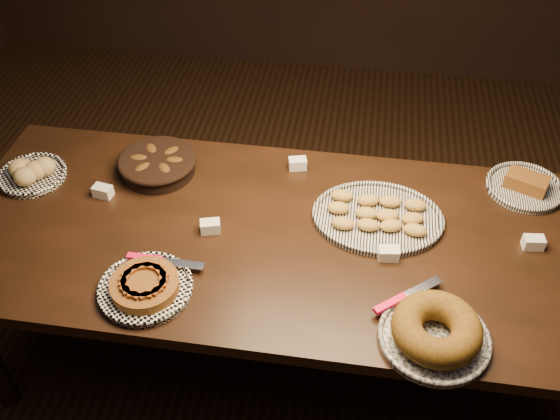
# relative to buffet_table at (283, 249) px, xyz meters

# --- Properties ---
(ground) EXTENTS (5.00, 5.00, 0.00)m
(ground) POSITION_rel_buffet_table_xyz_m (0.00, 0.00, -0.68)
(ground) COLOR black
(ground) RESTS_ON ground
(buffet_table) EXTENTS (2.40, 1.00, 0.75)m
(buffet_table) POSITION_rel_buffet_table_xyz_m (0.00, 0.00, 0.00)
(buffet_table) COLOR black
(buffet_table) RESTS_ON ground
(apple_tart_plate) EXTENTS (0.32, 0.31, 0.06)m
(apple_tart_plate) POSITION_rel_buffet_table_xyz_m (-0.40, -0.32, 0.10)
(apple_tart_plate) COLOR white
(apple_tart_plate) RESTS_ON buffet_table
(madeleine_platter) EXTENTS (0.47, 0.38, 0.05)m
(madeleine_platter) POSITION_rel_buffet_table_xyz_m (0.33, 0.13, 0.09)
(madeleine_platter) COLOR black
(madeleine_platter) RESTS_ON buffet_table
(bundt_cake_plate) EXTENTS (0.36, 0.42, 0.11)m
(bundt_cake_plate) POSITION_rel_buffet_table_xyz_m (0.52, -0.38, 0.12)
(bundt_cake_plate) COLOR black
(bundt_cake_plate) RESTS_ON buffet_table
(croissant_basket) EXTENTS (0.31, 0.31, 0.08)m
(croissant_basket) POSITION_rel_buffet_table_xyz_m (-0.54, 0.27, 0.12)
(croissant_basket) COLOR black
(croissant_basket) RESTS_ON buffet_table
(bread_roll_plate) EXTENTS (0.27, 0.27, 0.08)m
(bread_roll_plate) POSITION_rel_buffet_table_xyz_m (-1.01, 0.16, 0.11)
(bread_roll_plate) COLOR white
(bread_roll_plate) RESTS_ON buffet_table
(loaf_plate) EXTENTS (0.29, 0.29, 0.07)m
(loaf_plate) POSITION_rel_buffet_table_xyz_m (0.88, 0.38, 0.09)
(loaf_plate) COLOR black
(loaf_plate) RESTS_ON buffet_table
(tent_cards) EXTENTS (1.65, 0.50, 0.04)m
(tent_cards) POSITION_rel_buffet_table_xyz_m (0.05, 0.09, 0.10)
(tent_cards) COLOR white
(tent_cards) RESTS_ON buffet_table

